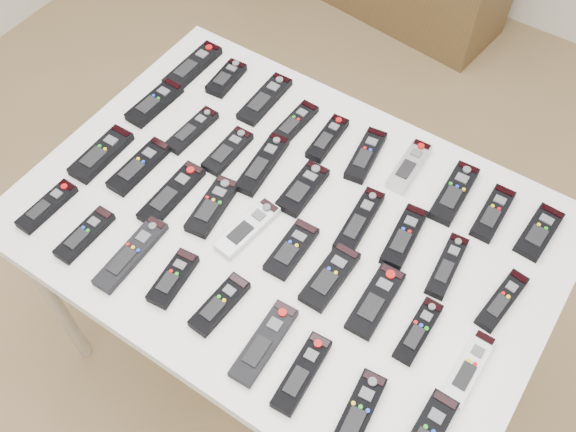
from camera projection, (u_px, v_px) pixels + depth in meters
The scene contains 39 objects.
ground at pixel (287, 330), 2.21m from camera, with size 4.00×4.00×0.00m, color olive.
table at pixel (288, 234), 1.57m from camera, with size 1.25×0.88×0.78m.
remote_0 at pixel (193, 66), 1.81m from camera, with size 0.06×0.20×0.02m, color black.
remote_1 at pixel (226, 78), 1.79m from camera, with size 0.05×0.13×0.02m, color black.
remote_2 at pixel (265, 99), 1.74m from camera, with size 0.06×0.19×0.02m, color black.
remote_3 at pixel (294, 123), 1.69m from camera, with size 0.05×0.16×0.02m, color black.
remote_4 at pixel (327, 138), 1.66m from camera, with size 0.05×0.16×0.02m, color black.
remote_5 at pixel (366, 155), 1.63m from camera, with size 0.05×0.17×0.02m, color black.
remote_6 at pixel (409, 166), 1.60m from camera, with size 0.05×0.17×0.02m, color #B7B7BC.
remote_7 at pixel (454, 193), 1.56m from camera, with size 0.06×0.19×0.02m, color black.
remote_8 at pixel (493, 213), 1.52m from camera, with size 0.05×0.16×0.02m, color black.
remote_9 at pixel (539, 232), 1.49m from camera, with size 0.06×0.16×0.02m, color black.
remote_10 at pixel (155, 103), 1.73m from camera, with size 0.06×0.17×0.02m, color black.
remote_11 at pixel (192, 130), 1.68m from camera, with size 0.05×0.17×0.02m, color black.
remote_12 at pixel (228, 151), 1.64m from camera, with size 0.05×0.16×0.02m, color black.
remote_13 at pixel (263, 164), 1.61m from camera, with size 0.05×0.20×0.02m, color black.
remote_14 at pixel (303, 189), 1.57m from camera, with size 0.06×0.16×0.02m, color black.
remote_15 at pixel (359, 221), 1.51m from camera, with size 0.05×0.19×0.02m, color black.
remote_16 at pixel (404, 237), 1.48m from camera, with size 0.05×0.17×0.02m, color black.
remote_17 at pixel (447, 266), 1.44m from camera, with size 0.04×0.17×0.02m, color black.
remote_18 at pixel (502, 300), 1.39m from camera, with size 0.04×0.16×0.02m, color black.
remote_19 at pixel (101, 154), 1.63m from camera, with size 0.06×0.18×0.02m, color black.
remote_20 at pixel (139, 166), 1.61m from camera, with size 0.06×0.18×0.02m, color black.
remote_21 at pixel (172, 194), 1.56m from camera, with size 0.06×0.20×0.02m, color black.
remote_22 at pixel (212, 206), 1.53m from camera, with size 0.06×0.17×0.02m, color black.
remote_23 at pixel (248, 228), 1.50m from camera, with size 0.05×0.18×0.02m, color #B7B7BC.
remote_24 at pixel (292, 249), 1.47m from camera, with size 0.06×0.15×0.02m, color black.
remote_25 at pixel (330, 277), 1.42m from camera, with size 0.06×0.17×0.02m, color black.
remote_26 at pixel (376, 301), 1.39m from camera, with size 0.06×0.18×0.02m, color black.
remote_27 at pixel (418, 331), 1.35m from camera, with size 0.04×0.16×0.02m, color black.
remote_28 at pixel (468, 368), 1.30m from camera, with size 0.05×0.17×0.02m, color silver.
remote_29 at pixel (47, 206), 1.54m from camera, with size 0.05×0.16×0.02m, color black.
remote_30 at pixel (85, 235), 1.49m from camera, with size 0.05×0.16×0.02m, color black.
remote_31 at pixel (131, 254), 1.46m from camera, with size 0.05×0.21×0.02m, color black.
remote_32 at pixel (173, 278), 1.42m from camera, with size 0.05×0.14×0.02m, color black.
remote_33 at pixel (220, 304), 1.38m from camera, with size 0.05×0.15×0.02m, color black.
remote_34 at pixel (264, 343), 1.34m from camera, with size 0.05×0.19×0.02m, color black.
remote_35 at pixel (302, 373), 1.30m from camera, with size 0.05×0.18×0.02m, color black.
remote_36 at pixel (358, 413), 1.25m from camera, with size 0.05×0.17×0.02m, color black.
Camera 1 is at (0.52, -0.78, 2.04)m, focal length 40.00 mm.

